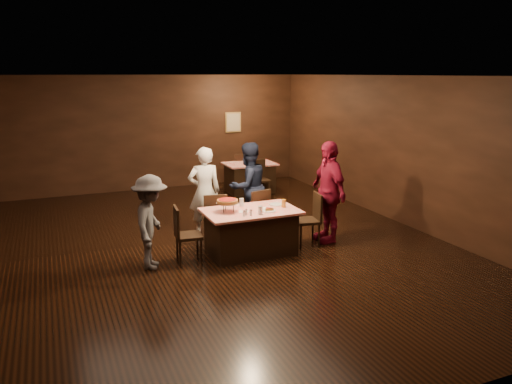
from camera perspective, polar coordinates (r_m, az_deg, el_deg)
room at (r=8.67m, az=-4.94°, el=7.39°), size 10.00×10.04×3.02m
main_table at (r=8.61m, az=-0.60°, el=-4.55°), size 1.60×1.00×0.77m
back_table at (r=13.01m, az=-0.72°, el=1.65°), size 1.30×0.90×0.77m
chair_far_left at (r=9.13m, az=-4.72°, el=-2.95°), size 0.50×0.50×0.95m
chair_far_right at (r=9.39m, az=-0.08°, el=-2.43°), size 0.50×0.50×0.95m
chair_end_left at (r=8.25m, az=-7.72°, el=-4.83°), size 0.46×0.46×0.95m
chair_end_right at (r=9.04m, az=5.87°, el=-3.15°), size 0.49×0.49×0.95m
chair_back_near at (r=12.36m, az=0.50°, el=1.45°), size 0.42×0.42×0.95m
chair_back_far at (r=13.54m, az=-1.68°, el=2.51°), size 0.49×0.49×0.95m
diner_white_jacket at (r=9.49m, az=-5.91°, el=0.04°), size 0.66×0.47×1.71m
diner_navy_hoodie at (r=9.80m, az=-0.89°, el=0.63°), size 0.99×0.86×1.74m
diner_grey_knit at (r=8.04m, az=-11.94°, el=-3.39°), size 0.87×1.11×1.51m
diner_red_shirt at (r=9.20m, az=8.26°, el=0.04°), size 0.51×1.11×1.87m
pizza_stand at (r=8.36m, az=-3.28°, el=-1.08°), size 0.38×0.38×0.22m
plate_with_slice at (r=8.43m, az=1.43°, el=-2.04°), size 0.25×0.25×0.06m
plate_empty at (r=8.84m, az=2.32°, el=-1.42°), size 0.25×0.25×0.01m
glass_front_left at (r=8.23m, az=0.50°, el=-2.09°), size 0.08×0.08×0.14m
glass_amber at (r=8.67m, az=3.19°, el=-1.30°), size 0.08×0.08×0.14m
glass_back at (r=8.73m, az=-1.66°, el=-1.18°), size 0.08×0.08×0.14m
condiments at (r=8.17m, az=-1.03°, el=-2.37°), size 0.17×0.10×0.09m
napkin_center at (r=8.61m, az=1.24°, el=-1.85°), size 0.19×0.19×0.01m
napkin_left at (r=8.40m, az=-1.43°, el=-2.25°), size 0.21×0.21×0.01m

